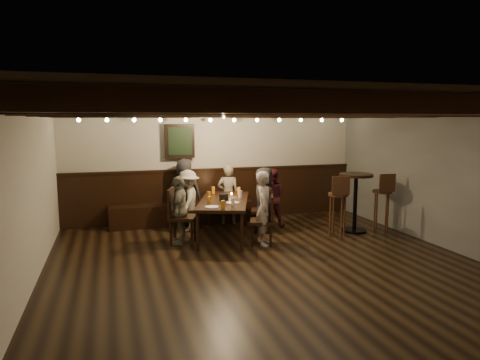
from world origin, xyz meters
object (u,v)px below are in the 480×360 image
object	(u,v)px
chair_left_far	(182,227)
person_right_near	(264,200)
dining_table	(224,203)
person_bench_centre	(228,195)
bar_stool_left	(338,214)
bar_stool_right	(382,210)
person_left_far	(180,210)
chair_left_near	(190,217)
chair_right_near	(262,218)
person_right_far	(264,208)
high_top_table	(356,194)
person_left_near	(188,200)
chair_right_far	(262,230)
person_bench_right	(271,197)
person_bench_left	(185,192)

from	to	relation	value
chair_left_far	person_right_near	bearing A→B (deg)	121.46
dining_table	person_bench_centre	distance (m)	1.05
bar_stool_left	person_bench_centre	bearing A→B (deg)	153.08
dining_table	bar_stool_right	size ratio (longest dim) A/B	1.78
dining_table	person_left_far	distance (m)	0.88
chair_left_near	chair_right_near	xyz separation A→B (m)	(1.35, -0.48, 0.00)
person_right_near	bar_stool_right	world-z (taller)	person_right_near
chair_left_far	person_right_far	world-z (taller)	person_right_far
person_bench_centre	person_right_far	distance (m)	1.68
person_bench_centre	bar_stool_left	xyz separation A→B (m)	(1.72, -1.55, -0.20)
high_top_table	bar_stool_left	size ratio (longest dim) A/B	0.99
person_left_near	high_top_table	bearing A→B (deg)	91.33
chair_right_far	high_top_table	distance (m)	2.12
chair_left_near	person_bench_centre	bearing A→B (deg)	129.86
chair_right_near	person_right_far	size ratio (longest dim) A/B	0.68
chair_right_near	chair_right_far	distance (m)	0.90
person_bench_right	person_right_far	distance (m)	1.36
dining_table	person_right_near	distance (m)	0.87
chair_left_far	person_right_far	xyz separation A→B (m)	(1.39, -0.49, 0.35)
person_bench_left	person_left_far	world-z (taller)	person_bench_left
chair_right_far	chair_right_near	bearing A→B (deg)	-0.00
person_bench_left	person_left_far	xyz separation A→B (m)	(-0.31, -1.32, -0.10)
chair_left_near	person_left_near	distance (m)	0.34
person_bench_left	chair_left_far	bearing A→B (deg)	97.56
chair_right_far	person_bench_left	world-z (taller)	person_bench_left
chair_right_near	person_bench_right	size ratio (longest dim) A/B	0.73
chair_right_far	high_top_table	bearing A→B (deg)	-61.83
person_right_near	person_bench_centre	bearing A→B (deg)	51.34
bar_stool_left	chair_left_near	bearing A→B (deg)	169.87
person_bench_centre	person_left_near	xyz separation A→B (m)	(-0.91, -0.31, -0.02)
person_right_near	bar_stool_left	bearing A→B (deg)	-101.67
chair_right_far	person_bench_centre	distance (m)	1.70
chair_right_near	person_right_far	bearing A→B (deg)	-178.00
chair_left_far	person_right_far	bearing A→B (deg)	90.00
person_left_far	person_right_near	xyz separation A→B (m)	(1.72, 0.34, 0.03)
person_bench_centre	chair_right_near	bearing A→B (deg)	140.14
bar_stool_left	chair_left_far	bearing A→B (deg)	-172.29
person_bench_left	bar_stool_left	xyz separation A→B (m)	(2.61, -1.72, -0.27)
person_bench_right	bar_stool_left	size ratio (longest dim) A/B	1.03
chair_left_far	person_bench_left	size ratio (longest dim) A/B	0.70
person_bench_left	bar_stool_right	distance (m)	3.99
chair_right_far	bar_stool_right	xyz separation A→B (m)	(2.54, 0.15, 0.17)
bar_stool_right	chair_right_far	bearing A→B (deg)	-171.26
chair_left_far	chair_right_far	xyz separation A→B (m)	(1.36, -0.48, -0.03)
chair_right_near	person_bench_left	xyz separation A→B (m)	(-1.37, 0.97, 0.44)
chair_right_far	person_left_far	size ratio (longest dim) A/B	0.72
person_right_far	bar_stool_left	xyz separation A→B (m)	(1.51, 0.11, -0.22)
person_bench_right	bar_stool_left	world-z (taller)	person_bench_right
dining_table	bar_stool_left	bearing A→B (deg)	4.36
person_bench_centre	person_right_near	bearing A→B (deg)	141.34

